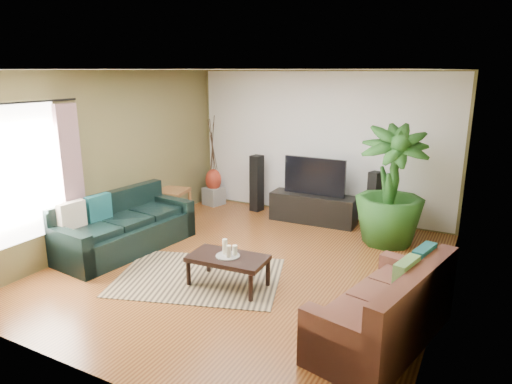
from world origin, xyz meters
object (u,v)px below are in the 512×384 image
Objects in this scene: sofa_left at (125,223)px; speaker_right at (374,200)px; tv_stand at (313,208)px; television at (315,176)px; speaker_left at (257,183)px; pedestal at (214,196)px; vase at (213,180)px; side_table at (172,205)px; sofa_right at (383,303)px; potted_plant at (391,186)px; coffee_table at (228,271)px.

speaker_right is at bearing -41.75° from sofa_left.
tv_stand is 0.60m from television.
speaker_left reaches higher than pedestal.
pedestal is at bearing -158.78° from speaker_right.
vase is 0.77× the size of side_table.
speaker_right reaches higher than tv_stand.
sofa_right reaches higher than pedestal.
sofa_right is 1.81× the size of speaker_right.
speaker_left reaches higher than tv_stand.
tv_stand is at bearing 163.14° from potted_plant.
speaker_left is 3.11× the size of pedestal.
sofa_right is at bearing -60.61° from tv_stand.
potted_plant is (3.51, 2.16, 0.52)m from sofa_left.
television reaches higher than coffee_table.
vase is (-2.19, 3.02, 0.31)m from coffee_table.
side_table is at bearing -138.62° from speaker_right.
sofa_right is at bearing -55.31° from speaker_right.
sofa_right is 3.80m from tv_stand.
vase is at bearing 171.61° from potted_plant.
coffee_table is at bearing -37.69° from side_table.
side_table reaches higher than coffee_table.
coffee_table is 0.90× the size of speaker_left.
tv_stand is at bearing -135.68° from sofa_right.
television is 1.14× the size of speaker_right.
potted_plant reaches higher than coffee_table.
side_table is (-0.10, -1.25, -0.22)m from vase.
potted_plant reaches higher than side_table.
speaker_right is 3.63m from side_table.
sofa_right is at bearing -25.76° from side_table.
sofa_left is 3.37m from television.
coffee_table is at bearing -58.49° from speaker_left.
sofa_left is 4.16m from potted_plant.
sofa_left is 1.47m from side_table.
vase is (-2.22, 0.10, 0.26)m from tv_stand.
vase reaches higher than tv_stand.
speaker_left is at bearing 107.42° from coffee_table.
tv_stand is at bearing -2.70° from pedestal.
potted_plant reaches higher than sofa_right.
speaker_left reaches higher than speaker_right.
television is at bearing -32.30° from sofa_left.
speaker_left is 2.76m from potted_plant.
side_table is (-0.10, -1.25, 0.12)m from pedestal.
speaker_left is at bearing -123.59° from sofa_right.
speaker_right reaches higher than sofa_right.
speaker_right is at bearing 121.32° from potted_plant.
side_table is at bearing -103.09° from sofa_right.
coffee_table is 2.92m from tv_stand.
pedestal is (-2.22, 0.08, -0.68)m from television.
sofa_left is 4.20m from speaker_right.
potted_plant is at bearing -8.39° from pedestal.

